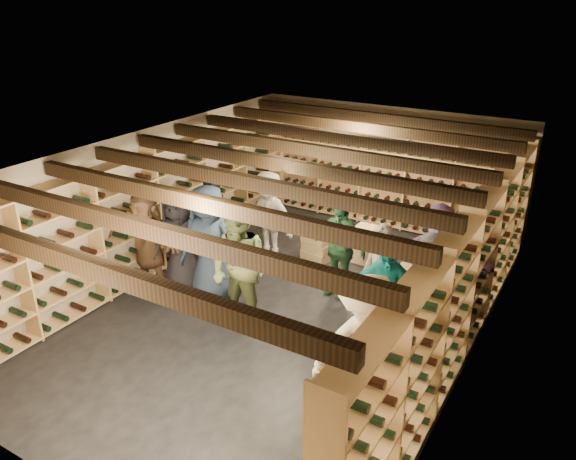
# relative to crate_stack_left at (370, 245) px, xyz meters

# --- Properties ---
(ground) EXTENTS (8.00, 8.00, 0.00)m
(ground) POSITION_rel_crate_stack_left_xyz_m (-0.50, -2.05, -0.34)
(ground) COLOR black
(ground) RESTS_ON ground
(walls) EXTENTS (5.52, 8.02, 2.40)m
(walls) POSITION_rel_crate_stack_left_xyz_m (-0.50, -2.05, 0.86)
(walls) COLOR tan
(walls) RESTS_ON ground
(ceiling) EXTENTS (5.50, 8.00, 0.01)m
(ceiling) POSITION_rel_crate_stack_left_xyz_m (-0.50, -2.05, 2.06)
(ceiling) COLOR beige
(ceiling) RESTS_ON walls
(ceiling_joists) EXTENTS (5.40, 7.12, 0.18)m
(ceiling_joists) POSITION_rel_crate_stack_left_xyz_m (-0.50, -2.05, 1.92)
(ceiling_joists) COLOR black
(ceiling_joists) RESTS_ON ground
(wine_rack_left) EXTENTS (0.32, 7.50, 2.15)m
(wine_rack_left) POSITION_rel_crate_stack_left_xyz_m (-3.07, -2.05, 0.74)
(wine_rack_left) COLOR tan
(wine_rack_left) RESTS_ON ground
(wine_rack_right) EXTENTS (0.32, 7.50, 2.15)m
(wine_rack_right) POSITION_rel_crate_stack_left_xyz_m (2.07, -2.05, 0.74)
(wine_rack_right) COLOR tan
(wine_rack_right) RESTS_ON ground
(wine_rack_back) EXTENTS (4.70, 0.30, 2.15)m
(wine_rack_back) POSITION_rel_crate_stack_left_xyz_m (-0.50, 1.78, 0.73)
(wine_rack_back) COLOR tan
(wine_rack_back) RESTS_ON ground
(crate_stack_left) EXTENTS (0.51, 0.35, 0.68)m
(crate_stack_left) POSITION_rel_crate_stack_left_xyz_m (0.00, 0.00, 0.00)
(crate_stack_left) COLOR tan
(crate_stack_left) RESTS_ON ground
(crate_stack_right) EXTENTS (0.56, 0.43, 0.51)m
(crate_stack_right) POSITION_rel_crate_stack_left_xyz_m (-0.86, -0.36, -0.08)
(crate_stack_right) COLOR tan
(crate_stack_right) RESTS_ON ground
(crate_loose) EXTENTS (0.51, 0.34, 0.17)m
(crate_loose) POSITION_rel_crate_stack_left_xyz_m (0.86, -0.16, -0.25)
(crate_loose) COLOR tan
(crate_loose) RESTS_ON ground
(person_0) EXTENTS (0.94, 0.73, 1.72)m
(person_0) POSITION_rel_crate_stack_left_xyz_m (-2.15, -2.50, 0.52)
(person_0) COLOR black
(person_0) RESTS_ON ground
(person_1) EXTENTS (0.69, 0.45, 1.87)m
(person_1) POSITION_rel_crate_stack_left_xyz_m (-1.99, -1.86, 0.60)
(person_1) COLOR black
(person_1) RESTS_ON ground
(person_2) EXTENTS (0.96, 0.77, 1.86)m
(person_2) POSITION_rel_crate_stack_left_xyz_m (-0.76, -2.84, 0.59)
(person_2) COLOR #566339
(person_2) RESTS_ON ground
(person_3) EXTENTS (1.35, 1.10, 1.82)m
(person_3) POSITION_rel_crate_stack_left_xyz_m (1.52, -3.70, 0.57)
(person_3) COLOR beige
(person_3) RESTS_ON ground
(person_4) EXTENTS (1.00, 0.67, 1.57)m
(person_4) POSITION_rel_crate_stack_left_xyz_m (1.13, -2.24, 0.45)
(person_4) COLOR teal
(person_4) RESTS_ON ground
(person_5) EXTENTS (1.57, 0.57, 1.67)m
(person_5) POSITION_rel_crate_stack_left_xyz_m (-2.68, -2.66, 0.49)
(person_5) COLOR brown
(person_5) RESTS_ON ground
(person_6) EXTENTS (1.00, 0.74, 1.88)m
(person_6) POSITION_rel_crate_stack_left_xyz_m (-1.60, -2.45, 0.60)
(person_6) COLOR #202F44
(person_6) RESTS_ON ground
(person_7) EXTENTS (0.64, 0.51, 1.54)m
(person_7) POSITION_rel_crate_stack_left_xyz_m (0.87, -1.76, 0.43)
(person_7) COLOR gray
(person_7) RESTS_ON ground
(person_8) EXTENTS (0.95, 0.86, 1.61)m
(person_8) POSITION_rel_crate_stack_left_xyz_m (1.68, -2.21, 0.47)
(person_8) COLOR #4B261D
(person_8) RESTS_ON ground
(person_9) EXTENTS (1.07, 0.63, 1.62)m
(person_9) POSITION_rel_crate_stack_left_xyz_m (-1.64, -0.75, 0.47)
(person_9) COLOR #A5A096
(person_9) RESTS_ON ground
(person_10) EXTENTS (1.01, 0.58, 1.62)m
(person_10) POSITION_rel_crate_stack_left_xyz_m (0.00, -1.27, 0.47)
(person_10) COLOR #23492B
(person_10) RESTS_ON ground
(person_11) EXTENTS (1.67, 0.80, 1.73)m
(person_11) POSITION_rel_crate_stack_left_xyz_m (1.45, -1.04, 0.52)
(person_11) COLOR #86598B
(person_11) RESTS_ON ground
(person_12) EXTENTS (0.88, 0.74, 1.55)m
(person_12) POSITION_rel_crate_stack_left_xyz_m (1.58, -1.68, 0.43)
(person_12) COLOR #38393E
(person_12) RESTS_ON ground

